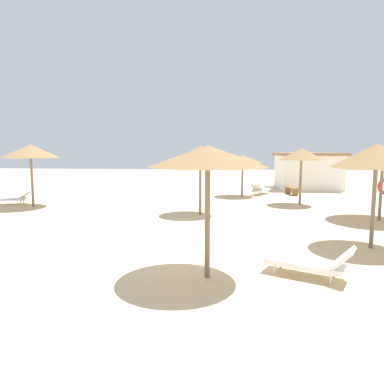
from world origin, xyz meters
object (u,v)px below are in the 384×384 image
at_px(parasol_2, 377,156).
at_px(beach_cabana, 307,171).
at_px(parasol_3, 243,159).
at_px(bench_0, 292,189).
at_px(parasol_0, 30,151).
at_px(parasol_5, 301,154).
at_px(lounger_0, 12,198).
at_px(parasol_1, 208,157).
at_px(parasol_4, 200,153).
at_px(lounger_3, 261,189).
at_px(lounger_1, 311,263).
at_px(parasol_6, 383,163).

height_order(parasol_2, beach_cabana, parasol_2).
relative_size(parasol_3, bench_0, 1.62).
bearing_deg(bench_0, beach_cabana, 62.89).
bearing_deg(beach_cabana, parasol_0, -149.19).
bearing_deg(parasol_5, lounger_0, -176.58).
bearing_deg(parasol_5, parasol_2, -88.20).
height_order(parasol_0, parasol_1, parasol_0).
xyz_separation_m(parasol_1, parasol_4, (-0.57, 7.53, -0.00)).
height_order(parasol_0, beach_cabana, parasol_0).
xyz_separation_m(lounger_3, beach_cabana, (3.73, 3.52, 1.00)).
bearing_deg(beach_cabana, lounger_3, -136.67).
relative_size(parasol_1, lounger_3, 1.49).
height_order(parasol_5, beach_cabana, parasol_5).
bearing_deg(lounger_1, parasol_2, 46.83).
distance_m(lounger_1, lounger_3, 14.52).
bearing_deg(bench_0, parasol_3, -161.49).
bearing_deg(parasol_3, parasol_2, -74.74).
relative_size(parasol_0, beach_cabana, 0.68).
bearing_deg(parasol_5, parasol_3, 131.75).
bearing_deg(parasol_6, beach_cabana, 90.34).
bearing_deg(parasol_1, lounger_1, 4.89).
relative_size(parasol_2, parasol_4, 0.99).
bearing_deg(lounger_1, beach_cabana, 76.55).
xyz_separation_m(parasol_3, parasol_5, (2.74, -3.07, 0.33)).
height_order(parasol_1, lounger_3, parasol_1).
relative_size(parasol_3, parasol_6, 0.78).
bearing_deg(parasol_3, bench_0, 18.51).
xyz_separation_m(parasol_0, parasol_2, (13.58, -6.26, -0.11)).
bearing_deg(parasol_5, beach_cabana, 73.80).
distance_m(parasol_0, lounger_3, 13.38).
distance_m(parasol_3, parasol_4, 6.52).
xyz_separation_m(parasol_3, lounger_1, (0.66, -13.46, -1.94)).
bearing_deg(beach_cabana, bench_0, -117.11).
distance_m(parasol_1, parasol_4, 7.56).
height_order(parasol_2, parasol_4, parasol_4).
bearing_deg(lounger_1, parasol_6, 56.53).
distance_m(parasol_3, bench_0, 3.85).
bearing_deg(parasol_1, parasol_2, 30.15).
bearing_deg(parasol_1, lounger_3, 78.94).
relative_size(parasol_4, lounger_0, 1.50).
bearing_deg(parasol_5, lounger_1, -101.38).
height_order(parasol_3, parasol_4, parasol_4).
distance_m(parasol_5, lounger_0, 15.07).
distance_m(parasol_6, bench_0, 8.35).
bearing_deg(lounger_1, parasol_4, 111.30).
bearing_deg(lounger_0, bench_0, 18.19).
relative_size(parasol_0, parasol_2, 1.03).
distance_m(parasol_0, lounger_1, 14.45).
xyz_separation_m(parasol_1, lounger_1, (2.29, 0.20, -2.34)).
bearing_deg(parasol_6, parasol_4, 174.36).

